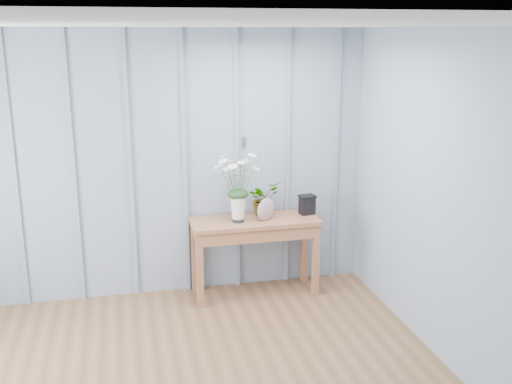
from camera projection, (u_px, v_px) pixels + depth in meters
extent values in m
cube|color=#8A99AC|center=(157.00, 166.00, 5.55)|extent=(4.00, 0.01, 2.50)
cube|color=white|center=(178.00, 25.00, 3.11)|extent=(4.00, 4.50, 0.01)
cube|color=#A4A4A8|center=(244.00, 142.00, 5.66)|extent=(0.03, 0.01, 0.10)
cube|color=gray|center=(14.00, 174.00, 5.27)|extent=(0.04, 0.03, 2.50)
cube|color=gray|center=(73.00, 171.00, 5.38)|extent=(0.04, 0.03, 2.50)
cube|color=gray|center=(130.00, 168.00, 5.49)|extent=(0.04, 0.03, 2.50)
cube|color=gray|center=(184.00, 165.00, 5.59)|extent=(0.04, 0.03, 2.50)
cube|color=gray|center=(237.00, 163.00, 5.70)|extent=(0.04, 0.03, 2.50)
cube|color=gray|center=(287.00, 160.00, 5.81)|extent=(0.04, 0.03, 2.50)
cube|color=gray|center=(336.00, 158.00, 5.92)|extent=(0.04, 0.03, 2.50)
cube|color=#94593A|center=(255.00, 221.00, 5.64)|extent=(1.20, 0.45, 0.04)
cube|color=#94593A|center=(255.00, 229.00, 5.66)|extent=(1.13, 0.42, 0.12)
cube|color=#94593A|center=(200.00, 271.00, 5.45)|extent=(0.06, 0.06, 0.71)
cube|color=#94593A|center=(316.00, 260.00, 5.69)|extent=(0.06, 0.06, 0.71)
cube|color=#94593A|center=(195.00, 257.00, 5.79)|extent=(0.06, 0.06, 0.71)
cube|color=#94593A|center=(304.00, 248.00, 6.03)|extent=(0.06, 0.06, 0.71)
cylinder|color=black|center=(238.00, 218.00, 5.55)|extent=(0.11, 0.11, 0.07)
cone|color=white|center=(238.00, 208.00, 5.53)|extent=(0.16, 0.16, 0.25)
ellipsoid|color=#173618|center=(238.00, 194.00, 5.49)|extent=(0.20, 0.16, 0.10)
imported|color=#173618|center=(263.00, 198.00, 5.73)|extent=(0.38, 0.37, 0.33)
ellipsoid|color=#875161|center=(266.00, 209.00, 5.58)|extent=(0.21, 0.16, 0.21)
cube|color=black|center=(307.00, 206.00, 5.78)|extent=(0.15, 0.12, 0.17)
cube|color=black|center=(307.00, 196.00, 5.75)|extent=(0.17, 0.14, 0.02)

